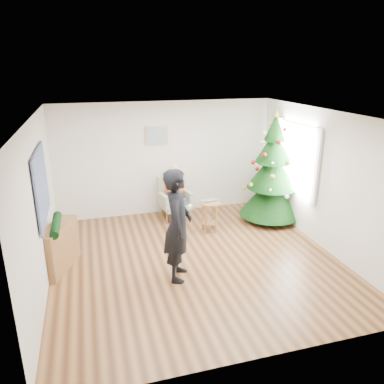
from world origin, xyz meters
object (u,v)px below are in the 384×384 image
object	(u,v)px
stool	(210,216)
christmas_tree	(272,172)
standing_man	(178,225)
armchair	(174,203)
console	(59,247)

from	to	relation	value
stool	christmas_tree	bearing A→B (deg)	9.18
standing_man	armchair	bearing A→B (deg)	5.68
stool	standing_man	world-z (taller)	standing_man
armchair	console	size ratio (longest dim) A/B	0.96
standing_man	console	world-z (taller)	standing_man
christmas_tree	stool	distance (m)	1.72
stool	armchair	world-z (taller)	armchair
standing_man	stool	bearing A→B (deg)	-16.62
christmas_tree	standing_man	xyz separation A→B (m)	(-2.58, -1.81, -0.18)
christmas_tree	standing_man	world-z (taller)	christmas_tree
stool	console	distance (m)	3.05
stool	armchair	size ratio (longest dim) A/B	0.69
christmas_tree	stool	bearing A→B (deg)	-170.82
christmas_tree	console	bearing A→B (deg)	-167.64
console	stool	bearing A→B (deg)	36.56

